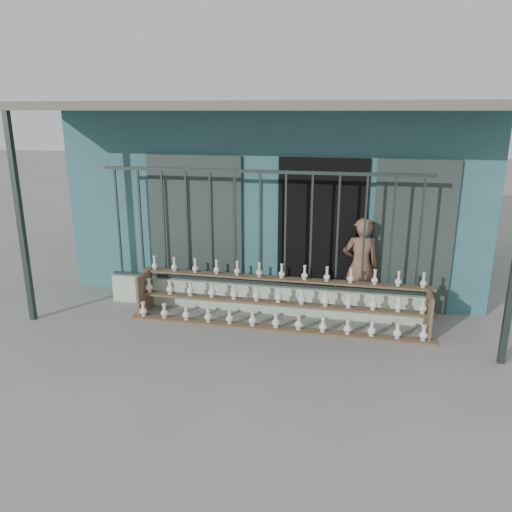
# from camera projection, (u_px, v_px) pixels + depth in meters

# --- Properties ---
(ground) EXTENTS (60.00, 60.00, 0.00)m
(ground) POSITION_uv_depth(u_px,v_px,m) (241.00, 347.00, 6.79)
(ground) COLOR slate
(workshop_building) EXTENTS (7.40, 6.60, 3.21)m
(workshop_building) POSITION_uv_depth(u_px,v_px,m) (289.00, 184.00, 10.30)
(workshop_building) COLOR #2D5C61
(workshop_building) RESTS_ON ground
(parapet_wall) EXTENTS (5.00, 0.20, 0.45)m
(parapet_wall) POSITION_uv_depth(u_px,v_px,m) (260.00, 297.00, 7.95)
(parapet_wall) COLOR #B4CDAF
(parapet_wall) RESTS_ON ground
(security_fence) EXTENTS (5.00, 0.04, 1.80)m
(security_fence) POSITION_uv_depth(u_px,v_px,m) (260.00, 229.00, 7.63)
(security_fence) COLOR #283330
(security_fence) RESTS_ON parapet_wall
(shelf_rack) EXTENTS (4.50, 0.68, 0.85)m
(shelf_rack) POSITION_uv_depth(u_px,v_px,m) (279.00, 300.00, 7.45)
(shelf_rack) COLOR brown
(shelf_rack) RESTS_ON ground
(elderly_woman) EXTENTS (0.61, 0.46, 1.53)m
(elderly_woman) POSITION_uv_depth(u_px,v_px,m) (360.00, 266.00, 7.75)
(elderly_woman) COLOR brown
(elderly_woman) RESTS_ON ground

